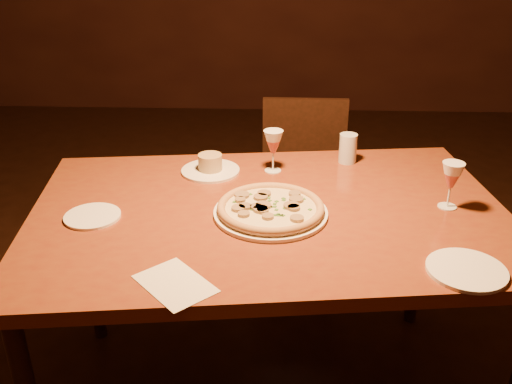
{
  "coord_description": "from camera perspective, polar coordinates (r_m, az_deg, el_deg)",
  "views": [
    {
      "loc": [
        0.08,
        -1.91,
        1.71
      ],
      "look_at": [
        0.01,
        -0.19,
        0.88
      ],
      "focal_mm": 40.0,
      "sensor_mm": 36.0,
      "label": 1
    }
  ],
  "objects": [
    {
      "name": "floor",
      "position": [
        2.56,
        -0.06,
        -16.01
      ],
      "size": [
        7.0,
        7.0,
        0.0
      ],
      "primitive_type": "plane",
      "color": "black",
      "rests_on": "ground"
    },
    {
      "name": "dining_table",
      "position": [
        1.92,
        1.32,
        -3.71
      ],
      "size": [
        1.67,
        1.18,
        0.84
      ],
      "rotation": [
        0.0,
        0.0,
        0.12
      ],
      "color": "brown",
      "rests_on": "floor"
    },
    {
      "name": "chair_far",
      "position": [
        2.91,
        4.79,
        1.21
      ],
      "size": [
        0.44,
        0.44,
        0.89
      ],
      "rotation": [
        0.0,
        0.0,
        -0.01
      ],
      "color": "black",
      "rests_on": "floor"
    },
    {
      "name": "pizza_plate",
      "position": [
        1.84,
        1.47,
        -1.69
      ],
      "size": [
        0.37,
        0.37,
        0.04
      ],
      "color": "white",
      "rests_on": "dining_table"
    },
    {
      "name": "ramekin_saucer",
      "position": [
        2.15,
        -4.59,
        2.56
      ],
      "size": [
        0.22,
        0.22,
        0.07
      ],
      "color": "white",
      "rests_on": "dining_table"
    },
    {
      "name": "wine_glass_far",
      "position": [
        2.13,
        1.73,
        4.1
      ],
      "size": [
        0.07,
        0.07,
        0.16
      ],
      "primitive_type": null,
      "color": "#B8504D",
      "rests_on": "dining_table"
    },
    {
      "name": "wine_glass_right",
      "position": [
        1.97,
        18.87,
        0.63
      ],
      "size": [
        0.07,
        0.07,
        0.16
      ],
      "primitive_type": null,
      "color": "#B8504D",
      "rests_on": "dining_table"
    },
    {
      "name": "water_tumbler",
      "position": [
        2.25,
        9.17,
        4.33
      ],
      "size": [
        0.07,
        0.07,
        0.11
      ],
      "primitive_type": "cylinder",
      "color": "silver",
      "rests_on": "dining_table"
    },
    {
      "name": "side_plate_left",
      "position": [
        1.9,
        -16.04,
        -2.35
      ],
      "size": [
        0.18,
        0.18,
        0.01
      ],
      "primitive_type": "cylinder",
      "color": "white",
      "rests_on": "dining_table"
    },
    {
      "name": "side_plate_near",
      "position": [
        1.66,
        20.3,
        -7.33
      ],
      "size": [
        0.22,
        0.22,
        0.01
      ],
      "primitive_type": "cylinder",
      "color": "white",
      "rests_on": "dining_table"
    },
    {
      "name": "menu_card",
      "position": [
        1.53,
        -8.09,
        -9.07
      ],
      "size": [
        0.25,
        0.25,
        0.0
      ],
      "primitive_type": "cube",
      "rotation": [
        0.0,
        0.0,
        0.74
      ],
      "color": "silver",
      "rests_on": "dining_table"
    }
  ]
}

